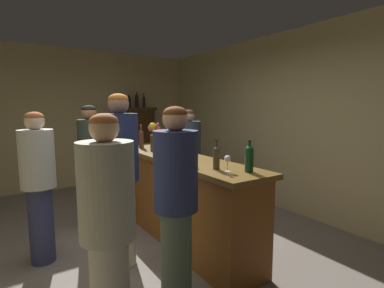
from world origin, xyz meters
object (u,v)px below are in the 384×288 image
display_bottle_center (137,100)px  patron_near_entrance (121,173)px  wine_bottle_rose (249,157)px  wine_bottle_chardonnay (216,156)px  wine_bottle_pinot (187,150)px  wine_glass_mid (227,160)px  flower_arrangement (155,138)px  patron_in_grey (91,160)px  wine_glass_front (154,140)px  patron_by_cabinet (39,181)px  wine_bottle_syrah (158,144)px  bartender (189,156)px  patron_in_navy (108,232)px  wine_bottle_riesling (141,138)px  display_bottle_left (122,101)px  display_cabinet (134,143)px  cheese_plate (174,150)px  display_bottle_midleft (129,101)px  display_bottle_midright (144,101)px  bar_counter (177,197)px  patron_redhead (176,200)px

display_bottle_center → patron_near_entrance: 3.62m
wine_bottle_rose → wine_bottle_chardonnay: bearing=125.0°
wine_bottle_pinot → wine_glass_mid: wine_bottle_pinot is taller
flower_arrangement → patron_in_grey: bearing=149.3°
wine_glass_front → patron_by_cabinet: (-1.65, -0.69, -0.26)m
wine_bottle_syrah → patron_by_cabinet: (-1.35, 0.04, -0.29)m
patron_in_grey → bartender: size_ratio=1.04×
flower_arrangement → patron_by_cabinet: bearing=-172.3°
display_bottle_center → patron_in_navy: (-2.02, -4.28, -0.89)m
wine_bottle_riesling → patron_by_cabinet: size_ratio=0.21×
wine_bottle_pinot → display_bottle_left: display_bottle_left is taller
wine_glass_front → display_cabinet: bearing=75.8°
wine_glass_mid → cheese_plate: wine_glass_mid is taller
display_bottle_midleft → display_bottle_center: (0.18, 0.00, 0.02)m
wine_bottle_rose → display_bottle_midright: display_bottle_midright is taller
wine_bottle_rose → display_bottle_center: size_ratio=0.88×
patron_in_navy → display_bottle_center: bearing=20.3°
wine_glass_mid → wine_bottle_chardonnay: bearing=97.0°
wine_glass_front → display_bottle_midleft: size_ratio=0.46×
patron_near_entrance → wine_bottle_riesling: bearing=61.9°
bar_counter → wine_glass_mid: size_ratio=17.82×
patron_redhead → wine_bottle_riesling: bearing=12.5°
display_bottle_midleft → wine_bottle_syrah: bearing=-104.4°
patron_in_grey → patron_by_cabinet: patron_in_grey is taller
display_cabinet → wine_bottle_syrah: 2.85m
wine_bottle_rose → wine_bottle_pinot: size_ratio=0.96×
cheese_plate → wine_bottle_chardonnay: bearing=-101.8°
patron_by_cabinet → wine_bottle_pinot: bearing=-35.3°
wine_glass_mid → display_bottle_center: 4.09m
display_bottle_center → flower_arrangement: bearing=-108.0°
wine_bottle_pinot → flower_arrangement: bearing=85.1°
wine_bottle_pinot → patron_in_navy: 1.47m
wine_bottle_chardonnay → display_bottle_left: 3.90m
display_bottle_left → patron_near_entrance: size_ratio=0.18×
wine_glass_front → patron_by_cabinet: bearing=-157.1°
display_bottle_center → patron_in_navy: size_ratio=0.21×
wine_bottle_chardonnay → display_bottle_midleft: display_bottle_midleft is taller
bar_counter → patron_near_entrance: bearing=-164.0°
wine_bottle_syrah → wine_glass_front: bearing=68.2°
wine_bottle_chardonnay → patron_by_cabinet: 1.83m
bar_counter → patron_in_navy: patron_in_navy is taller
wine_bottle_riesling → wine_bottle_syrah: bearing=-94.6°
wine_bottle_riesling → patron_redhead: bearing=-106.5°
patron_by_cabinet → wine_glass_front: bearing=15.6°
flower_arrangement → display_bottle_center: size_ratio=1.15×
bar_counter → wine_bottle_riesling: 1.11m
display_cabinet → display_bottle_center: (0.08, 0.00, 0.92)m
wine_glass_front → patron_in_grey: 0.98m
display_bottle_midright → patron_in_grey: size_ratio=0.19×
wine_glass_front → display_bottle_left: (0.25, 1.98, 0.62)m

